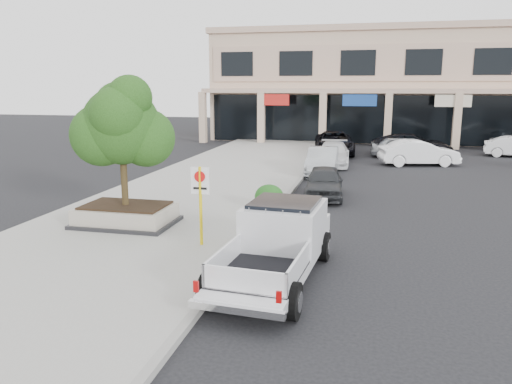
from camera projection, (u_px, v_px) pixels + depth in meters
ground at (297, 260)px, 13.68m from camera, size 120.00×120.00×0.00m
sidewalk at (187, 200)px, 20.59m from camera, size 8.00×52.00×0.15m
curb at (281, 205)px, 19.72m from camera, size 0.20×52.00×0.15m
strip_mall at (447, 85)px, 43.25m from camera, size 40.55×12.43×9.50m
planter at (126, 215)px, 16.63m from camera, size 3.20×2.20×0.68m
planter_tree at (127, 126)px, 16.14m from camera, size 2.90×2.55×4.00m
no_parking_sign at (200, 195)px, 14.24m from camera, size 0.55×0.09×2.30m
hedge at (269, 197)px, 18.65m from camera, size 1.10×0.99×0.93m
pickup_truck at (274, 246)px, 12.07m from camera, size 2.54×5.85×1.80m
curb_car_a at (324, 182)px, 21.30m from camera, size 1.85×3.99×1.32m
curb_car_b at (322, 161)px, 26.76m from camera, size 1.64×4.45×1.45m
curb_car_c at (333, 154)px, 29.91m from camera, size 2.11×4.80×1.37m
curb_car_d at (334, 143)px, 34.81m from camera, size 3.25×5.92×1.57m
lot_car_a at (402, 147)px, 33.04m from camera, size 4.12×1.73×1.39m
lot_car_b at (419, 153)px, 29.87m from camera, size 4.87×2.67×1.52m
lot_car_d at (412, 145)px, 34.15m from camera, size 5.59×3.03×1.49m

